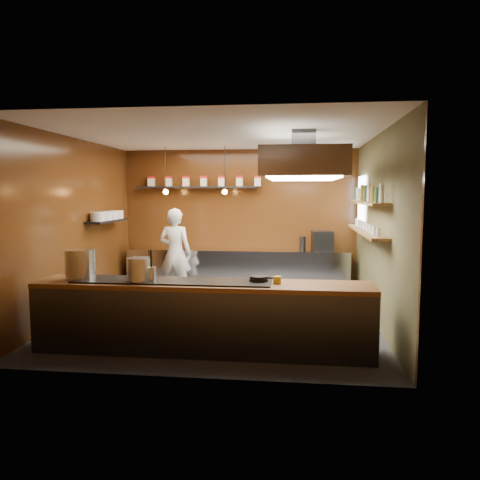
# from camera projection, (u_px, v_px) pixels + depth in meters

# --- Properties ---
(floor) EXTENTS (5.00, 5.00, 0.00)m
(floor) POSITION_uv_depth(u_px,v_px,m) (222.00, 319.00, 7.75)
(floor) COLOR black
(floor) RESTS_ON ground
(back_wall) EXTENTS (5.00, 0.00, 5.00)m
(back_wall) POSITION_uv_depth(u_px,v_px,m) (240.00, 220.00, 10.07)
(back_wall) COLOR #3C190A
(back_wall) RESTS_ON ground
(left_wall) EXTENTS (0.00, 5.00, 5.00)m
(left_wall) POSITION_uv_depth(u_px,v_px,m) (75.00, 227.00, 7.89)
(left_wall) COLOR #3C190A
(left_wall) RESTS_ON ground
(right_wall) EXTENTS (0.00, 5.00, 5.00)m
(right_wall) POSITION_uv_depth(u_px,v_px,m) (379.00, 230.00, 7.31)
(right_wall) COLOR #454427
(right_wall) RESTS_ON ground
(ceiling) EXTENTS (5.00, 5.00, 0.00)m
(ceiling) POSITION_uv_depth(u_px,v_px,m) (221.00, 135.00, 7.45)
(ceiling) COLOR silver
(ceiling) RESTS_ON back_wall
(window_pane) EXTENTS (0.00, 1.00, 1.00)m
(window_pane) POSITION_uv_depth(u_px,v_px,m) (361.00, 202.00, 8.95)
(window_pane) COLOR white
(window_pane) RESTS_ON right_wall
(prep_counter) EXTENTS (4.60, 0.65, 0.90)m
(prep_counter) POSITION_uv_depth(u_px,v_px,m) (238.00, 270.00, 9.85)
(prep_counter) COLOR silver
(prep_counter) RESTS_ON floor
(pass_counter) EXTENTS (4.40, 0.72, 0.94)m
(pass_counter) POSITION_uv_depth(u_px,v_px,m) (202.00, 316.00, 6.12)
(pass_counter) COLOR #38383D
(pass_counter) RESTS_ON floor
(tin_shelf) EXTENTS (2.60, 0.26, 0.04)m
(tin_shelf) POSITION_uv_depth(u_px,v_px,m) (197.00, 187.00, 9.97)
(tin_shelf) COLOR black
(tin_shelf) RESTS_ON back_wall
(plate_shelf) EXTENTS (0.30, 1.40, 0.04)m
(plate_shelf) POSITION_uv_depth(u_px,v_px,m) (108.00, 221.00, 8.86)
(plate_shelf) COLOR black
(plate_shelf) RESTS_ON left_wall
(bottle_shelf_upper) EXTENTS (0.26, 2.80, 0.04)m
(bottle_shelf_upper) POSITION_uv_depth(u_px,v_px,m) (367.00, 203.00, 7.58)
(bottle_shelf_upper) COLOR olive
(bottle_shelf_upper) RESTS_ON right_wall
(bottle_shelf_lower) EXTENTS (0.26, 2.80, 0.04)m
(bottle_shelf_lower) POSITION_uv_depth(u_px,v_px,m) (366.00, 232.00, 7.63)
(bottle_shelf_lower) COLOR olive
(bottle_shelf_lower) RESTS_ON right_wall
(extractor_hood) EXTENTS (1.20, 2.00, 0.72)m
(extractor_hood) POSITION_uv_depth(u_px,v_px,m) (303.00, 164.00, 6.95)
(extractor_hood) COLOR #38383D
(extractor_hood) RESTS_ON ceiling
(pendant_left) EXTENTS (0.10, 0.10, 0.95)m
(pendant_left) POSITION_uv_depth(u_px,v_px,m) (166.00, 189.00, 9.38)
(pendant_left) COLOR black
(pendant_left) RESTS_ON ceiling
(pendant_right) EXTENTS (0.10, 0.10, 0.95)m
(pendant_right) POSITION_uv_depth(u_px,v_px,m) (225.00, 189.00, 9.24)
(pendant_right) COLOR black
(pendant_right) RESTS_ON ceiling
(storage_tins) EXTENTS (2.43, 0.13, 0.22)m
(storage_tins) POSITION_uv_depth(u_px,v_px,m) (204.00, 181.00, 9.94)
(storage_tins) COLOR beige
(storage_tins) RESTS_ON tin_shelf
(plate_stacks) EXTENTS (0.26, 1.16, 0.16)m
(plate_stacks) POSITION_uv_depth(u_px,v_px,m) (108.00, 216.00, 8.85)
(plate_stacks) COLOR silver
(plate_stacks) RESTS_ON plate_shelf
(bottles) EXTENTS (0.06, 2.66, 0.24)m
(bottles) POSITION_uv_depth(u_px,v_px,m) (367.00, 194.00, 7.57)
(bottles) COLOR silver
(bottles) RESTS_ON bottle_shelf_upper
(wine_glasses) EXTENTS (0.07, 2.37, 0.13)m
(wine_glasses) POSITION_uv_depth(u_px,v_px,m) (366.00, 226.00, 7.62)
(wine_glasses) COLOR silver
(wine_glasses) RESTS_ON bottle_shelf_lower
(stockpot_large) EXTENTS (0.43, 0.43, 0.38)m
(stockpot_large) POSITION_uv_depth(u_px,v_px,m) (80.00, 264.00, 6.26)
(stockpot_large) COLOR #B3B6BA
(stockpot_large) RESTS_ON pass_counter
(stockpot_small) EXTENTS (0.34, 0.34, 0.30)m
(stockpot_small) POSITION_uv_depth(u_px,v_px,m) (139.00, 269.00, 6.07)
(stockpot_small) COLOR silver
(stockpot_small) RESTS_ON pass_counter
(utensil_crock) EXTENTS (0.17, 0.17, 0.18)m
(utensil_crock) POSITION_uv_depth(u_px,v_px,m) (150.00, 274.00, 6.07)
(utensil_crock) COLOR silver
(utensil_crock) RESTS_ON pass_counter
(frying_pan) EXTENTS (0.42, 0.25, 0.06)m
(frying_pan) POSITION_uv_depth(u_px,v_px,m) (259.00, 278.00, 6.07)
(frying_pan) COLOR black
(frying_pan) RESTS_ON pass_counter
(butter_jar) EXTENTS (0.12, 0.12, 0.09)m
(butter_jar) POSITION_uv_depth(u_px,v_px,m) (277.00, 280.00, 5.99)
(butter_jar) COLOR yellow
(butter_jar) RESTS_ON pass_counter
(espresso_machine) EXTENTS (0.45, 0.43, 0.40)m
(espresso_machine) POSITION_uv_depth(u_px,v_px,m) (322.00, 241.00, 9.56)
(espresso_machine) COLOR black
(espresso_machine) RESTS_ON prep_counter
(chef) EXTENTS (0.69, 0.50, 1.78)m
(chef) POSITION_uv_depth(u_px,v_px,m) (175.00, 253.00, 9.26)
(chef) COLOR silver
(chef) RESTS_ON floor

